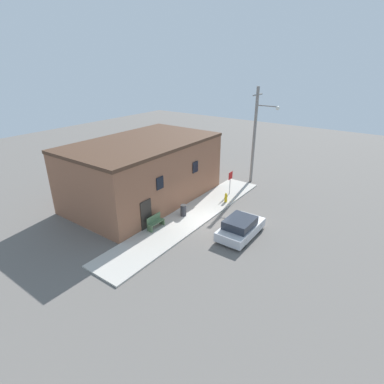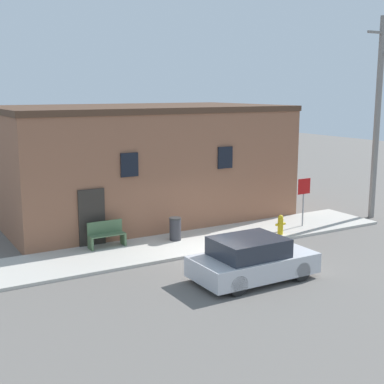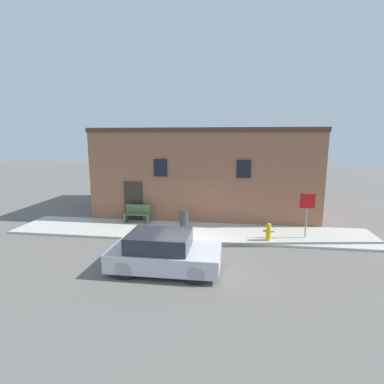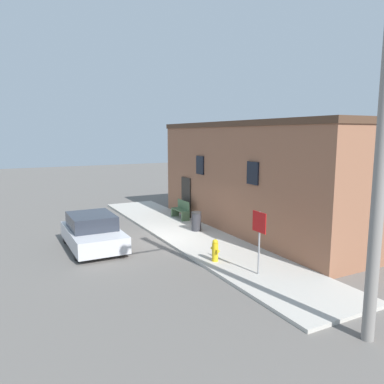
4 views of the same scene
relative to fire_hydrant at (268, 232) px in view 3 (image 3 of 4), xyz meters
The scene contains 8 objects.
ground_plane 3.70m from the fire_hydrant, behind, with size 80.00×80.00×0.00m, color #66605B.
sidewalk 3.77m from the fire_hydrant, 165.73° to the left, with size 17.20×2.92×0.11m.
brick_building 7.15m from the fire_hydrant, 118.21° to the left, with size 12.39×7.44×5.05m.
fire_hydrant is the anchor object (origin of this frame).
stop_sign 2.04m from the fire_hydrant, 18.95° to the left, with size 0.65×0.06×2.01m.
bench 6.83m from the fire_hydrant, 164.05° to the left, with size 1.34×0.44×0.94m.
trash_bin 4.21m from the fire_hydrant, 160.74° to the left, with size 0.46×0.46×0.88m.
parked_car 5.13m from the fire_hydrant, 139.40° to the right, with size 3.80×1.90×1.34m.
Camera 3 is at (2.10, -12.35, 4.57)m, focal length 28.00 mm.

